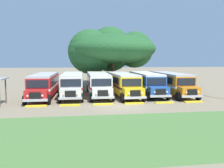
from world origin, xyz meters
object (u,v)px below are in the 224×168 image
object	(u,v)px
broad_shade_tree	(111,50)
parked_bus_slot_2	(98,83)
parked_bus_slot_4	(146,82)
parked_bus_slot_1	(73,83)
parked_bus_slot_5	(171,82)
parked_bus_slot_0	(44,84)
parked_bus_slot_3	(122,83)

from	to	relation	value
broad_shade_tree	parked_bus_slot_2	bearing A→B (deg)	-106.19
parked_bus_slot_4	broad_shade_tree	distance (m)	12.35
parked_bus_slot_1	parked_bus_slot_2	distance (m)	3.28
parked_bus_slot_5	parked_bus_slot_2	bearing A→B (deg)	-94.52
broad_shade_tree	parked_bus_slot_1	bearing A→B (deg)	-120.41
parked_bus_slot_0	parked_bus_slot_4	distance (m)	13.04
parked_bus_slot_4	parked_bus_slot_5	xyz separation A→B (m)	(3.16, -0.62, 0.00)
parked_bus_slot_3	parked_bus_slot_4	size ratio (longest dim) A/B	1.01
parked_bus_slot_5	broad_shade_tree	bearing A→B (deg)	-152.38
parked_bus_slot_2	broad_shade_tree	distance (m)	12.39
parked_bus_slot_4	broad_shade_tree	size ratio (longest dim) A/B	0.69
parked_bus_slot_0	parked_bus_slot_3	distance (m)	9.69
parked_bus_slot_0	parked_bus_slot_3	bearing A→B (deg)	91.41
parked_bus_slot_3	parked_bus_slot_0	bearing A→B (deg)	-92.37
parked_bus_slot_2	parked_bus_slot_4	bearing A→B (deg)	90.29
parked_bus_slot_0	parked_bus_slot_4	world-z (taller)	same
parked_bus_slot_2	broad_shade_tree	xyz separation A→B (m)	(3.20, 11.01, 4.71)
parked_bus_slot_1	parked_bus_slot_0	bearing A→B (deg)	-78.09
parked_bus_slot_3	parked_bus_slot_1	bearing A→B (deg)	-98.09
parked_bus_slot_0	parked_bus_slot_5	bearing A→B (deg)	91.15
parked_bus_slot_0	parked_bus_slot_2	world-z (taller)	same
parked_bus_slot_0	parked_bus_slot_4	bearing A→B (deg)	93.98
parked_bus_slot_3	parked_bus_slot_4	bearing A→B (deg)	97.56
parked_bus_slot_2	broad_shade_tree	bearing A→B (deg)	163.70
parked_bus_slot_1	parked_bus_slot_4	distance (m)	9.65
parked_bus_slot_2	broad_shade_tree	size ratio (longest dim) A/B	0.69
parked_bus_slot_0	parked_bus_slot_5	distance (m)	16.18
parked_bus_slot_1	parked_bus_slot_4	size ratio (longest dim) A/B	1.00
parked_bus_slot_0	parked_bus_slot_1	xyz separation A→B (m)	(3.37, 0.67, 0.00)
parked_bus_slot_2	parked_bus_slot_3	xyz separation A→B (m)	(3.04, -0.58, 0.00)
parked_bus_slot_3	broad_shade_tree	world-z (taller)	broad_shade_tree
parked_bus_slot_1	parked_bus_slot_3	distance (m)	6.34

